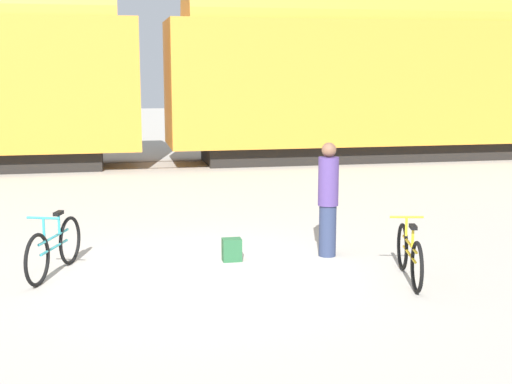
% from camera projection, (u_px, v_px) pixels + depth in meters
% --- Properties ---
extents(ground_plane, '(80.00, 80.00, 0.00)m').
position_uv_depth(ground_plane, '(205.00, 273.00, 9.97)').
color(ground_plane, '#A8A399').
extents(freight_train, '(56.42, 2.82, 5.50)m').
position_uv_depth(freight_train, '(152.00, 64.00, 20.32)').
color(freight_train, black).
rests_on(freight_train, ground_plane).
extents(rail_near, '(68.42, 0.07, 0.01)m').
position_uv_depth(rail_near, '(157.00, 168.00, 20.14)').
color(rail_near, '#4C4238').
rests_on(rail_near, ground_plane).
extents(rail_far, '(68.42, 0.07, 0.01)m').
position_uv_depth(rail_far, '(153.00, 162.00, 21.52)').
color(rail_far, '#4C4238').
rests_on(rail_far, ground_plane).
extents(bicycle_yellow, '(0.51, 1.68, 0.83)m').
position_uv_depth(bicycle_yellow, '(409.00, 255.00, 9.55)').
color(bicycle_yellow, black).
rests_on(bicycle_yellow, ground_plane).
extents(bicycle_teal, '(0.65, 1.68, 0.88)m').
position_uv_depth(bicycle_teal, '(54.00, 248.00, 9.83)').
color(bicycle_teal, black).
rests_on(bicycle_teal, ground_plane).
extents(person_in_purple, '(0.31, 0.31, 1.73)m').
position_uv_depth(person_in_purple, '(328.00, 199.00, 10.71)').
color(person_in_purple, '#283351').
rests_on(person_in_purple, ground_plane).
extents(backpack, '(0.28, 0.20, 0.34)m').
position_uv_depth(backpack, '(232.00, 250.00, 10.54)').
color(backpack, '#235633').
rests_on(backpack, ground_plane).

